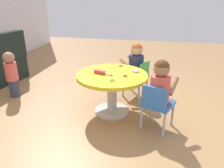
# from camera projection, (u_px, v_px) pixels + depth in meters

# --- Properties ---
(ground_plane) EXTENTS (10.00, 10.00, 0.00)m
(ground_plane) POSITION_uv_depth(u_px,v_px,m) (112.00, 112.00, 2.72)
(ground_plane) COLOR #9E7247
(craft_table) EXTENTS (0.86, 0.86, 0.52)m
(craft_table) POSITION_uv_depth(u_px,v_px,m) (112.00, 84.00, 2.57)
(craft_table) COLOR silver
(craft_table) RESTS_ON ground
(child_chair_left) EXTENTS (0.39, 0.39, 0.54)m
(child_chair_left) POSITION_uv_depth(u_px,v_px,m) (157.00, 104.00, 2.26)
(child_chair_left) COLOR #B7B7BC
(child_chair_left) RESTS_ON ground
(seated_child_left) EXTENTS (0.42, 0.38, 0.51)m
(seated_child_left) POSITION_uv_depth(u_px,v_px,m) (160.00, 83.00, 2.20)
(seated_child_left) COLOR #3F4772
(seated_child_left) RESTS_ON ground
(child_chair_right) EXTENTS (0.39, 0.39, 0.54)m
(child_chair_right) POSITION_uv_depth(u_px,v_px,m) (138.00, 77.00, 3.05)
(child_chair_right) COLOR #B7B7BC
(child_chair_right) RESTS_ON ground
(seated_child_right) EXTENTS (0.38, 0.42, 0.51)m
(seated_child_right) POSITION_uv_depth(u_px,v_px,m) (136.00, 61.00, 2.98)
(seated_child_right) COLOR #3F4772
(seated_child_right) RESTS_ON ground
(toddler_standing) EXTENTS (0.17, 0.17, 0.67)m
(toddler_standing) POSITION_uv_depth(u_px,v_px,m) (12.00, 73.00, 3.01)
(toddler_standing) COLOR #33384C
(toddler_standing) RESTS_ON ground
(rolling_pin) EXTENTS (0.09, 0.23, 0.05)m
(rolling_pin) POSITION_uv_depth(u_px,v_px,m) (100.00, 72.00, 2.52)
(rolling_pin) COLOR #D83F3F
(rolling_pin) RESTS_ON craft_table
(craft_scissors) EXTENTS (0.10, 0.14, 0.01)m
(craft_scissors) POSITION_uv_depth(u_px,v_px,m) (97.00, 71.00, 2.62)
(craft_scissors) COLOR silver
(craft_scissors) RESTS_ON craft_table
(playdough_blob_0) EXTENTS (0.09, 0.09, 0.02)m
(playdough_blob_0) POSITION_uv_depth(u_px,v_px,m) (136.00, 71.00, 2.59)
(playdough_blob_0) COLOR pink
(playdough_blob_0) RESTS_ON craft_table
(cookie_cutter_0) EXTENTS (0.05, 0.05, 0.01)m
(cookie_cutter_0) POSITION_uv_depth(u_px,v_px,m) (111.00, 75.00, 2.47)
(cookie_cutter_0) COLOR #D83FA5
(cookie_cutter_0) RESTS_ON craft_table
(cookie_cutter_1) EXTENTS (0.06, 0.06, 0.01)m
(cookie_cutter_1) POSITION_uv_depth(u_px,v_px,m) (112.00, 80.00, 2.31)
(cookie_cutter_1) COLOR #4CB259
(cookie_cutter_1) RESTS_ON craft_table
(cookie_cutter_2) EXTENTS (0.06, 0.06, 0.01)m
(cookie_cutter_2) POSITION_uv_depth(u_px,v_px,m) (121.00, 66.00, 2.81)
(cookie_cutter_2) COLOR #D83FA5
(cookie_cutter_2) RESTS_ON craft_table
(cookie_cutter_3) EXTENTS (0.05, 0.05, 0.01)m
(cookie_cutter_3) POSITION_uv_depth(u_px,v_px,m) (125.00, 76.00, 2.44)
(cookie_cutter_3) COLOR red
(cookie_cutter_3) RESTS_ON craft_table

